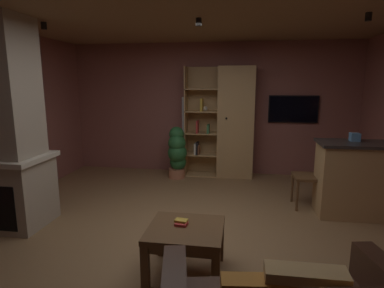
% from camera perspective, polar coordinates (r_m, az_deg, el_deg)
% --- Properties ---
extents(floor, '(5.61, 5.73, 0.02)m').
position_cam_1_polar(floor, '(3.96, -0.93, -16.38)').
color(floor, olive).
rests_on(floor, ground).
extents(wall_back, '(5.73, 0.06, 2.58)m').
position_cam_1_polar(wall_back, '(6.41, 3.47, 6.29)').
color(wall_back, '#8E544C').
rests_on(wall_back, ground).
extents(ceiling, '(5.61, 5.73, 0.02)m').
position_cam_1_polar(ceiling, '(3.60, -1.07, 23.55)').
color(ceiling, '#8E6B47').
extents(window_pane_back, '(0.78, 0.01, 0.72)m').
position_cam_1_polar(window_pane_back, '(6.41, 1.62, 5.20)').
color(window_pane_back, white).
extents(stone_fireplace, '(0.91, 0.78, 2.58)m').
position_cam_1_polar(stone_fireplace, '(4.53, -30.38, 1.30)').
color(stone_fireplace, tan).
rests_on(stone_fireplace, ground).
extents(bookshelf_cabinet, '(1.31, 0.41, 2.11)m').
position_cam_1_polar(bookshelf_cabinet, '(6.13, 7.01, 3.72)').
color(bookshelf_cabinet, tan).
rests_on(bookshelf_cabinet, ground).
extents(kitchen_bar_counter, '(1.41, 0.60, 1.03)m').
position_cam_1_polar(kitchen_bar_counter, '(4.95, 29.41, -5.62)').
color(kitchen_bar_counter, tan).
rests_on(kitchen_bar_counter, ground).
extents(tissue_box, '(0.12, 0.12, 0.11)m').
position_cam_1_polar(tissue_box, '(4.85, 27.20, 1.11)').
color(tissue_box, '#598CBF').
rests_on(tissue_box, kitchen_bar_counter).
extents(coffee_table, '(0.70, 0.66, 0.47)m').
position_cam_1_polar(coffee_table, '(3.11, -1.17, -16.20)').
color(coffee_table, brown).
rests_on(coffee_table, ground).
extents(table_book_0, '(0.12, 0.11, 0.03)m').
position_cam_1_polar(table_book_0, '(3.11, -1.92, -14.16)').
color(table_book_0, '#B22D2D').
rests_on(table_book_0, coffee_table).
extents(table_book_1, '(0.13, 0.10, 0.02)m').
position_cam_1_polar(table_book_1, '(3.12, -1.95, -13.58)').
color(table_book_1, gold).
rests_on(table_book_1, coffee_table).
extents(dining_chair, '(0.44, 0.44, 0.92)m').
position_cam_1_polar(dining_chair, '(4.95, 21.14, -4.77)').
color(dining_chair, brown).
rests_on(dining_chair, ground).
extents(potted_floor_plant, '(0.37, 0.40, 0.99)m').
position_cam_1_polar(potted_floor_plant, '(6.05, -2.67, -1.44)').
color(potted_floor_plant, '#B77051').
rests_on(potted_floor_plant, ground).
extents(wall_mounted_tv, '(0.92, 0.06, 0.52)m').
position_cam_1_polar(wall_mounted_tv, '(6.39, 17.72, 5.99)').
color(wall_mounted_tv, black).
extents(track_light_spot_0, '(0.07, 0.07, 0.09)m').
position_cam_1_polar(track_light_spot_0, '(4.66, -25.07, 18.68)').
color(track_light_spot_0, black).
extents(track_light_spot_1, '(0.07, 0.07, 0.09)m').
position_cam_1_polar(track_light_spot_1, '(4.01, 1.20, 21.08)').
color(track_light_spot_1, black).
extents(track_light_spot_2, '(0.07, 0.07, 0.09)m').
position_cam_1_polar(track_light_spot_2, '(4.19, 29.14, 19.34)').
color(track_light_spot_2, black).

